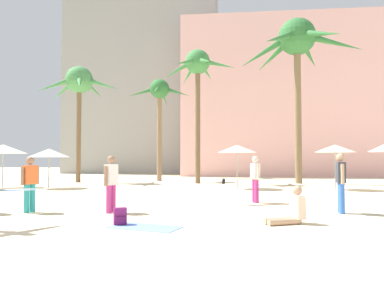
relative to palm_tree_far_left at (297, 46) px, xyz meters
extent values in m
plane|color=beige|center=(-6.41, -18.49, -9.18)|extent=(120.00, 120.00, 0.00)
cube|color=beige|center=(2.42, 12.81, -1.66)|extent=(22.84, 8.76, 15.05)
cube|color=gray|center=(-14.53, 17.94, 4.52)|extent=(17.23, 8.24, 27.40)
cylinder|color=brown|center=(0.02, 0.01, -4.29)|extent=(0.45, 0.45, 9.79)
sphere|color=#2D6B33|center=(0.02, 0.01, 0.60)|extent=(2.45, 2.45, 2.45)
cone|color=#2D6B33|center=(2.33, -0.29, 0.02)|extent=(3.66, 1.01, 1.68)
cone|color=#2D6B33|center=(1.16, 2.05, 0.02)|extent=(2.24, 3.42, 1.67)
cone|color=#2D6B33|center=(-1.32, 1.85, -0.13)|extent=(2.52, 3.19, 1.96)
cone|color=#2D6B33|center=(-2.14, 0.15, -0.34)|extent=(3.41, 0.76, 2.35)
cone|color=#2D6B33|center=(-1.36, -1.84, -0.05)|extent=(2.58, 3.19, 1.81)
cone|color=#2D6B33|center=(1.02, -2.10, 0.04)|extent=(2.03, 3.50, 1.65)
cylinder|color=#896B4C|center=(-9.64, 1.73, -5.78)|extent=(0.36, 0.36, 6.80)
sphere|color=#2D6B33|center=(-9.64, 1.73, -2.38)|extent=(1.44, 1.44, 1.44)
cone|color=#2D6B33|center=(-8.32, 1.54, -2.69)|extent=(2.06, 0.61, 0.93)
cone|color=#2D6B33|center=(-9.55, 3.01, -2.81)|extent=(0.45, 1.99, 1.16)
cone|color=#2D6B33|center=(-10.98, 1.66, -2.64)|extent=(2.06, 0.43, 0.84)
cone|color=#2D6B33|center=(-9.65, 0.44, -2.79)|extent=(0.33, 1.99, 1.12)
cylinder|color=brown|center=(-6.60, -0.66, -5.14)|extent=(0.33, 0.33, 8.09)
sphere|color=#387A3D|center=(-6.60, -0.66, -1.09)|extent=(1.64, 1.64, 1.64)
cone|color=#387A3D|center=(-5.16, -0.90, -1.38)|extent=(2.21, 0.71, 0.92)
cone|color=#387A3D|center=(-6.12, 0.69, -1.45)|extent=(1.05, 2.16, 1.06)
cone|color=#387A3D|center=(-7.31, 0.49, -1.63)|extent=(1.39, 1.94, 1.38)
cone|color=#387A3D|center=(-7.94, -0.69, -1.64)|extent=(2.06, 0.41, 1.39)
cone|color=#387A3D|center=(-7.26, -1.93, -1.44)|extent=(1.32, 2.08, 1.03)
cone|color=#387A3D|center=(-6.04, -2.00, -1.40)|extent=(1.17, 2.15, 0.96)
cylinder|color=brown|center=(-14.90, -0.42, -5.62)|extent=(0.33, 0.33, 7.12)
sphere|color=#428447|center=(-14.90, -0.42, -2.06)|extent=(1.86, 1.86, 1.86)
cone|color=#428447|center=(-13.27, -0.48, -2.42)|extent=(2.46, 0.50, 1.12)
cone|color=#428447|center=(-14.51, 1.16, -2.45)|extent=(0.98, 2.47, 1.18)
cone|color=#428447|center=(-16.30, 0.24, -2.61)|extent=(2.31, 1.37, 1.47)
cone|color=#428447|center=(-16.28, -1.18, -2.56)|extent=(2.29, 1.52, 1.37)
cone|color=#428447|center=(-14.26, -1.86, -2.57)|extent=(1.34, 2.35, 1.39)
cylinder|color=gray|center=(-4.10, -4.76, -8.00)|extent=(0.06, 0.06, 2.36)
cone|color=white|center=(-4.10, -4.76, -7.02)|extent=(2.11, 2.11, 0.40)
cylinder|color=gray|center=(1.00, -4.82, -8.00)|extent=(0.06, 0.06, 2.36)
cone|color=beige|center=(1.00, -4.82, -7.02)|extent=(2.07, 2.07, 0.40)
cylinder|color=gray|center=(-17.09, -5.46, -7.98)|extent=(0.06, 0.06, 2.41)
cone|color=white|center=(-17.09, -5.46, -7.02)|extent=(2.51, 2.51, 0.49)
cylinder|color=gray|center=(-14.39, -5.47, -8.10)|extent=(0.06, 0.06, 2.17)
cone|color=white|center=(-14.39, -5.47, -7.24)|extent=(2.18, 2.18, 0.46)
cube|color=#6684E0|center=(-6.49, -16.13, -9.17)|extent=(1.82, 1.28, 0.01)
cube|color=#6A1B51|center=(-7.16, -15.89, -8.97)|extent=(0.35, 0.29, 0.42)
cube|color=#551641|center=(-7.11, -16.00, -9.06)|extent=(0.22, 0.15, 0.18)
cylinder|color=#B7337F|center=(-3.61, -10.90, -8.75)|extent=(0.21, 0.21, 0.86)
cylinder|color=#B7337F|center=(-3.54, -11.09, -8.75)|extent=(0.21, 0.21, 0.86)
cube|color=white|center=(-3.58, -10.99, -8.03)|extent=(0.34, 0.45, 0.59)
sphere|color=beige|center=(-3.58, -10.99, -7.60)|extent=(0.31, 0.31, 0.24)
cylinder|color=beige|center=(-3.66, -10.76, -8.07)|extent=(0.13, 0.13, 0.56)
cylinder|color=beige|center=(-3.49, -11.23, -8.07)|extent=(0.13, 0.13, 0.56)
ellipsoid|color=beige|center=(-3.58, -11.29, -8.28)|extent=(2.98, 1.60, 0.17)
ellipsoid|color=#9A730F|center=(-3.58, -11.29, -8.28)|extent=(3.00, 1.62, 0.14)
cube|color=black|center=(-4.72, -11.83, -8.35)|extent=(0.10, 0.06, 0.18)
cylinder|color=blue|center=(-1.26, -13.47, -8.74)|extent=(0.17, 0.17, 0.89)
cylinder|color=blue|center=(-1.24, -13.27, -8.74)|extent=(0.17, 0.17, 0.89)
cube|color=#333842|center=(-1.25, -13.37, -7.98)|extent=(0.25, 0.42, 0.61)
sphere|color=tan|center=(-1.25, -13.37, -7.53)|extent=(0.26, 0.26, 0.24)
cylinder|color=tan|center=(-1.27, -13.62, -8.02)|extent=(0.11, 0.11, 0.58)
cylinder|color=tan|center=(-1.23, -13.12, -8.02)|extent=(0.11, 0.11, 0.58)
cylinder|color=#B7337F|center=(-8.00, -13.87, -8.77)|extent=(0.21, 0.21, 0.83)
cylinder|color=#B7337F|center=(-8.07, -14.06, -8.77)|extent=(0.21, 0.21, 0.83)
cube|color=white|center=(-8.04, -13.96, -8.05)|extent=(0.35, 0.45, 0.62)
sphere|color=#936B51|center=(-8.04, -13.96, -7.60)|extent=(0.31, 0.31, 0.24)
cylinder|color=#936B51|center=(-7.95, -13.73, -8.08)|extent=(0.13, 0.13, 0.58)
cylinder|color=#936B51|center=(-8.12, -14.20, -8.08)|extent=(0.13, 0.13, 0.58)
cylinder|color=teal|center=(-10.43, -14.07, -8.76)|extent=(0.21, 0.21, 0.85)
cylinder|color=teal|center=(-10.52, -14.25, -8.76)|extent=(0.21, 0.21, 0.85)
cube|color=orange|center=(-10.48, -14.16, -8.05)|extent=(0.37, 0.46, 0.56)
sphere|color=#936B51|center=(-10.48, -14.16, -7.63)|extent=(0.32, 0.32, 0.24)
cylinder|color=#936B51|center=(-10.37, -13.93, -8.09)|extent=(0.13, 0.13, 0.53)
cylinder|color=#936B51|center=(-10.58, -14.39, -8.09)|extent=(0.13, 0.13, 0.53)
cylinder|color=tan|center=(-3.20, -15.49, -9.10)|extent=(0.85, 0.48, 0.16)
cylinder|color=tan|center=(-3.28, -15.30, -9.10)|extent=(0.85, 0.48, 0.16)
cube|color=beige|center=(-2.84, -15.23, -8.78)|extent=(0.36, 0.45, 0.56)
sphere|color=tan|center=(-2.84, -15.23, -8.36)|extent=(0.31, 0.31, 0.24)
camera|label=1|loc=(-4.52, -24.51, -7.59)|focal=33.95mm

